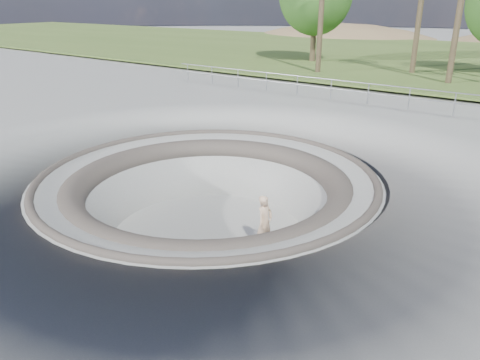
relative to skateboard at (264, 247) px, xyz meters
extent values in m
plane|color=#9A9A95|center=(-2.02, -0.13, 1.83)|extent=(180.00, 180.00, 0.00)
torus|color=#9A9A95|center=(-2.02, -0.13, -0.17)|extent=(14.00, 14.00, 4.00)
cylinder|color=#9A9A95|center=(-2.02, -0.13, -0.12)|extent=(6.60, 6.60, 0.10)
torus|color=#4B423C|center=(-2.02, -0.13, 1.81)|extent=(10.24, 10.24, 0.24)
torus|color=#4B423C|center=(-2.02, -0.13, 1.38)|extent=(8.91, 8.91, 0.81)
cube|color=#445D25|center=(-2.02, 33.87, 2.05)|extent=(180.00, 36.00, 0.12)
ellipsoid|color=brown|center=(-24.02, 54.87, -4.61)|extent=(50.40, 36.00, 23.40)
cylinder|color=gray|center=(-2.02, 11.87, 3.00)|extent=(25.00, 0.05, 0.05)
cylinder|color=gray|center=(-2.02, 11.87, 2.55)|extent=(25.00, 0.05, 0.05)
cube|color=brown|center=(0.00, 0.00, 0.01)|extent=(0.94, 0.49, 0.02)
cylinder|color=#B4B4B9|center=(0.00, 0.00, -0.03)|extent=(0.09, 0.19, 0.04)
cylinder|color=#B4B4B9|center=(0.00, 0.00, -0.03)|extent=(0.09, 0.19, 0.04)
cylinder|color=beige|center=(0.00, 0.00, -0.04)|extent=(0.08, 0.05, 0.07)
cylinder|color=beige|center=(0.00, 0.00, -0.04)|extent=(0.08, 0.05, 0.07)
cylinder|color=beige|center=(0.00, 0.00, -0.04)|extent=(0.08, 0.05, 0.07)
cylinder|color=beige|center=(0.00, 0.00, -0.04)|extent=(0.08, 0.05, 0.07)
imported|color=#D9B08D|center=(0.00, 0.00, 0.83)|extent=(0.39, 0.59, 1.62)
cylinder|color=brown|center=(-3.52, 23.08, 6.02)|extent=(0.36, 0.36, 8.04)
cylinder|color=brown|center=(-12.15, 24.63, 4.46)|extent=(0.44, 0.44, 4.93)
camera|label=1|loc=(6.74, -10.09, 6.81)|focal=35.00mm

